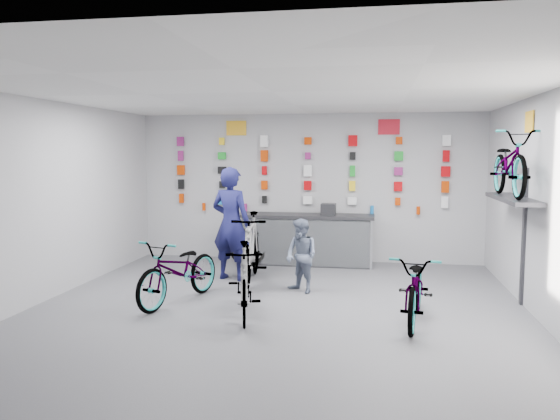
% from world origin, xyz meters
% --- Properties ---
extents(floor, '(8.00, 8.00, 0.00)m').
position_xyz_m(floor, '(0.00, 0.00, 0.00)').
color(floor, '#545459').
rests_on(floor, ground).
extents(ceiling, '(8.00, 8.00, 0.00)m').
position_xyz_m(ceiling, '(0.00, 0.00, 3.00)').
color(ceiling, white).
rests_on(ceiling, wall_back).
extents(wall_back, '(7.00, 0.00, 7.00)m').
position_xyz_m(wall_back, '(0.00, 4.00, 1.50)').
color(wall_back, '#AAAAAC').
rests_on(wall_back, floor).
extents(wall_front, '(7.00, 0.00, 7.00)m').
position_xyz_m(wall_front, '(0.00, -4.00, 1.50)').
color(wall_front, '#AAAAAC').
rests_on(wall_front, floor).
extents(wall_left, '(0.00, 8.00, 8.00)m').
position_xyz_m(wall_left, '(-3.50, 0.00, 1.50)').
color(wall_left, '#AAAAAC').
rests_on(wall_left, floor).
extents(wall_right, '(0.00, 8.00, 8.00)m').
position_xyz_m(wall_right, '(3.50, 0.00, 1.50)').
color(wall_right, '#AAAAAC').
rests_on(wall_right, floor).
extents(counter, '(2.70, 0.66, 1.00)m').
position_xyz_m(counter, '(0.00, 3.54, 0.49)').
color(counter, black).
rests_on(counter, floor).
extents(merch_wall, '(5.56, 0.08, 1.57)m').
position_xyz_m(merch_wall, '(0.09, 3.93, 1.81)').
color(merch_wall, '#CC3501').
rests_on(merch_wall, wall_back).
extents(wall_bracket, '(0.39, 1.90, 2.00)m').
position_xyz_m(wall_bracket, '(3.33, 1.20, 1.46)').
color(wall_bracket, '#333338').
rests_on(wall_bracket, wall_right).
extents(sign_left, '(0.42, 0.02, 0.30)m').
position_xyz_m(sign_left, '(-1.50, 3.98, 2.72)').
color(sign_left, yellow).
rests_on(sign_left, wall_back).
extents(sign_right, '(0.42, 0.02, 0.30)m').
position_xyz_m(sign_right, '(1.60, 3.98, 2.72)').
color(sign_right, red).
rests_on(sign_right, wall_back).
extents(sign_side, '(0.02, 0.40, 0.30)m').
position_xyz_m(sign_side, '(3.48, 1.20, 2.65)').
color(sign_side, yellow).
rests_on(sign_side, wall_right).
extents(bike_left, '(1.16, 1.96, 0.97)m').
position_xyz_m(bike_left, '(-1.48, 0.45, 0.49)').
color(bike_left, gray).
rests_on(bike_left, floor).
extents(bike_center, '(0.83, 1.72, 0.99)m').
position_xyz_m(bike_center, '(-0.37, -0.07, 0.50)').
color(bike_center, gray).
rests_on(bike_center, floor).
extents(bike_right, '(0.86, 1.85, 0.94)m').
position_xyz_m(bike_right, '(1.90, 0.06, 0.47)').
color(bike_right, gray).
rests_on(bike_right, floor).
extents(bike_service, '(0.77, 2.03, 1.19)m').
position_xyz_m(bike_service, '(-0.71, 1.87, 0.60)').
color(bike_service, gray).
rests_on(bike_service, floor).
extents(bike_wall, '(0.63, 1.80, 0.95)m').
position_xyz_m(bike_wall, '(3.25, 1.20, 2.05)').
color(bike_wall, gray).
rests_on(bike_wall, wall_bracket).
extents(clerk, '(0.81, 0.63, 1.97)m').
position_xyz_m(clerk, '(-1.11, 2.03, 0.99)').
color(clerk, '#141546').
rests_on(clerk, floor).
extents(customer, '(0.72, 0.71, 1.18)m').
position_xyz_m(customer, '(0.21, 1.35, 0.59)').
color(customer, slate).
rests_on(customer, floor).
extents(spare_wheel, '(0.75, 0.43, 0.75)m').
position_xyz_m(spare_wheel, '(-1.07, 3.17, 0.37)').
color(spare_wheel, black).
rests_on(spare_wheel, floor).
extents(register, '(0.29, 0.31, 0.22)m').
position_xyz_m(register, '(0.46, 3.55, 1.11)').
color(register, black).
rests_on(register, counter).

